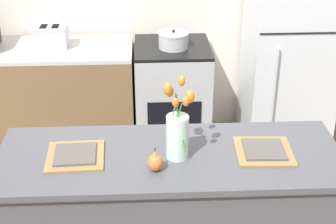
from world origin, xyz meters
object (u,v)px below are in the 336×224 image
toaster (51,37)px  flower_vase (177,131)px  plate_setting_right (264,150)px  pear_figurine (155,162)px  cooking_pot (173,40)px  plate_setting_left (75,155)px  refrigerator (290,46)px  stove_range (172,97)px

toaster → flower_vase: bearing=-61.5°
plate_setting_right → toaster: bearing=129.7°
pear_figurine → cooking_pot: (0.19, 1.70, 0.03)m
pear_figurine → cooking_pot: cooking_pot is taller
flower_vase → plate_setting_left: 0.54m
flower_vase → plate_setting_left: flower_vase is taller
cooking_pot → toaster: bearing=176.6°
refrigerator → cooking_pot: bearing=-177.4°
flower_vase → toaster: size_ratio=1.50×
flower_vase → pear_figurine: size_ratio=3.31×
plate_setting_left → toaster: 1.66m
stove_range → flower_vase: (-0.07, -1.62, 0.59)m
stove_range → toaster: toaster is taller
toaster → pear_figurine: bearing=-66.3°
flower_vase → plate_setting_right: bearing=2.6°
stove_range → cooking_pot: cooking_pot is taller
pear_figurine → plate_setting_left: size_ratio=0.42×
plate_setting_left → plate_setting_right: size_ratio=1.00×
refrigerator → cooking_pot: size_ratio=7.42×
toaster → plate_setting_right: bearing=-50.3°
pear_figurine → stove_range: bearing=84.1°
flower_vase → pear_figurine: 0.20m
refrigerator → flower_vase: 1.92m
pear_figurine → toaster: 1.92m
refrigerator → toaster: 1.91m
toaster → cooking_pot: (0.96, -0.06, -0.02)m
plate_setting_left → cooking_pot: 1.67m
plate_setting_left → cooking_pot: (0.59, 1.56, 0.07)m
plate_setting_left → pear_figurine: bearing=-19.1°
stove_range → cooking_pot: bearing=-83.6°
flower_vase → pear_figurine: flower_vase is taller
pear_figurine → plate_setting_left: 0.43m
refrigerator → cooking_pot: 0.95m
flower_vase → cooking_pot: 1.58m
toaster → cooking_pot: bearing=-3.4°
plate_setting_right → toaster: (-1.34, 1.61, 0.09)m
refrigerator → plate_setting_left: bearing=-133.9°
cooking_pot → plate_setting_right: bearing=-76.2°
refrigerator → plate_setting_right: size_ratio=5.81×
plate_setting_right → toaster: toaster is taller
pear_figurine → plate_setting_right: pear_figurine is taller
pear_figurine → plate_setting_right: bearing=13.9°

